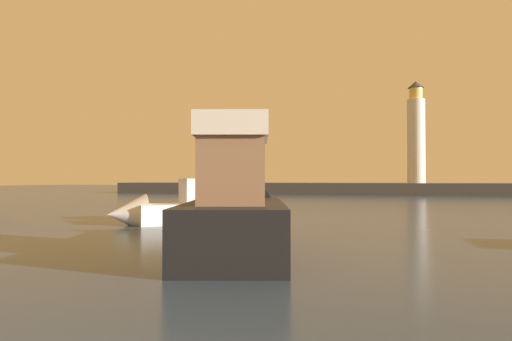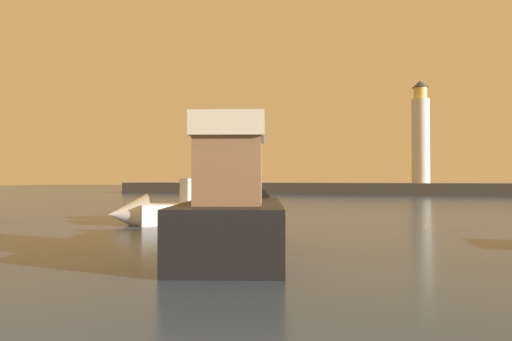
# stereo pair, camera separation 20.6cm
# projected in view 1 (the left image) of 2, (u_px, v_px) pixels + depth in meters

# --- Properties ---
(ground_plane) EXTENTS (220.00, 220.00, 0.00)m
(ground_plane) POSITION_uv_depth(u_px,v_px,m) (327.00, 208.00, 30.80)
(ground_plane) COLOR #2D3D51
(breakwater) EXTENTS (64.70, 6.75, 1.48)m
(breakwater) POSITION_uv_depth(u_px,v_px,m) (351.00, 189.00, 58.99)
(breakwater) COLOR #423F3D
(breakwater) RESTS_ON ground_plane
(lighthouse) EXTENTS (2.18, 2.18, 12.91)m
(lighthouse) POSITION_uv_depth(u_px,v_px,m) (416.00, 135.00, 57.02)
(lighthouse) COLOR silver
(lighthouse) RESTS_ON breakwater
(motorboat_0) EXTENTS (4.42, 8.53, 3.92)m
(motorboat_0) POSITION_uv_depth(u_px,v_px,m) (237.00, 212.00, 12.93)
(motorboat_0) COLOR black
(motorboat_0) RESTS_ON ground_plane
(motorboat_3) EXTENTS (5.90, 5.28, 2.37)m
(motorboat_3) POSITION_uv_depth(u_px,v_px,m) (174.00, 210.00, 19.96)
(motorboat_3) COLOR white
(motorboat_3) RESTS_ON ground_plane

